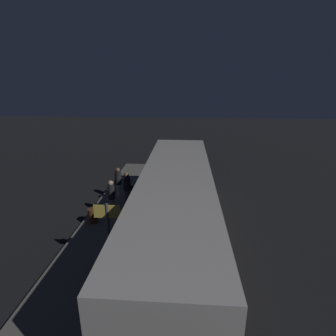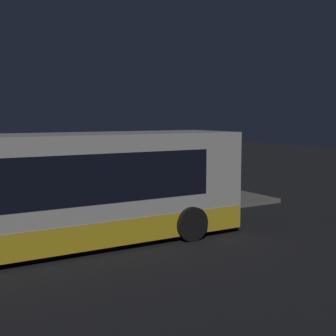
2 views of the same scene
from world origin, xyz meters
TOP-DOWN VIEW (x-y plane):
  - ground at (0.00, 0.00)m, footprint 80.00×80.00m
  - platform at (0.00, 2.91)m, footprint 20.00×2.62m
  - bus_lead at (-0.61, -0.14)m, footprint 11.76×2.86m
  - passenger_boarding at (1.89, 3.06)m, footprint 0.59×0.50m
  - passenger_waiting at (3.77, 3.20)m, footprint 0.61×0.57m
  - passenger_with_bags at (2.84, 2.50)m, footprint 0.63×0.63m
  - suitcase at (3.33, 2.04)m, footprint 0.35×0.25m
  - sign_post at (-2.00, 2.02)m, footprint 0.10×0.89m
  - trash_bin at (0.97, 3.70)m, footprint 0.44×0.44m

SIDE VIEW (x-z plane):
  - ground at x=0.00m, z-range 0.00..0.00m
  - platform at x=0.00m, z-range 0.00..0.17m
  - trash_bin at x=0.97m, z-range 0.17..0.82m
  - suitcase at x=3.33m, z-range 0.05..0.99m
  - passenger_boarding at x=1.89m, z-range 0.25..1.94m
  - passenger_waiting at x=3.77m, z-range 0.25..1.96m
  - passenger_with_bags at x=2.84m, z-range 0.25..2.05m
  - bus_lead at x=-0.61m, z-range -0.01..3.14m
  - sign_post at x=-2.00m, z-range 0.54..2.95m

